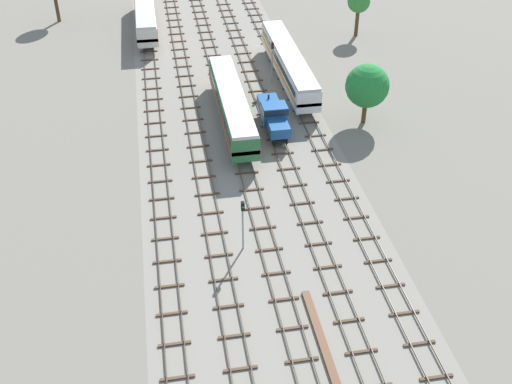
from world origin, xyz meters
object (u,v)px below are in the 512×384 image
at_px(passenger_coach_centre_right_mid, 288,62).
at_px(signal_post_near, 243,219).
at_px(diesel_railcar_centre_left_near, 232,104).
at_px(signal_post_nearest, 272,57).
at_px(diesel_railcar_far_left_midfar, 145,13).
at_px(shunter_loco_centre_nearest, 273,114).

height_order(passenger_coach_centre_right_mid, signal_post_near, signal_post_near).
height_order(diesel_railcar_centre_left_near, signal_post_nearest, signal_post_nearest).
height_order(diesel_railcar_centre_left_near, signal_post_near, signal_post_near).
bearing_deg(diesel_railcar_far_left_midfar, passenger_coach_centre_right_mid, -50.97).
bearing_deg(signal_post_nearest, signal_post_near, -105.45).
xyz_separation_m(diesel_railcar_centre_left_near, diesel_railcar_far_left_midfar, (-8.68, 31.33, 0.00)).
height_order(diesel_railcar_far_left_midfar, signal_post_near, signal_post_near).
distance_m(diesel_railcar_centre_left_near, signal_post_nearest, 11.70).
bearing_deg(signal_post_near, diesel_railcar_far_left_midfar, 96.99).
relative_size(diesel_railcar_centre_left_near, signal_post_nearest, 3.62).
height_order(shunter_loco_centre_nearest, passenger_coach_centre_right_mid, passenger_coach_centre_right_mid).
distance_m(passenger_coach_centre_right_mid, diesel_railcar_far_left_midfar, 27.57).
bearing_deg(diesel_railcar_centre_left_near, passenger_coach_centre_right_mid, 48.80).
bearing_deg(signal_post_near, diesel_railcar_centre_left_near, 84.30).
distance_m(shunter_loco_centre_nearest, diesel_railcar_far_left_midfar, 35.96).
bearing_deg(diesel_railcar_centre_left_near, signal_post_nearest, 56.04).
xyz_separation_m(passenger_coach_centre_right_mid, diesel_railcar_far_left_midfar, (-17.36, 21.41, -0.02)).
relative_size(passenger_coach_centre_right_mid, signal_post_near, 4.28).
xyz_separation_m(passenger_coach_centre_right_mid, signal_post_nearest, (-2.17, -0.25, 0.97)).
xyz_separation_m(shunter_loco_centre_nearest, diesel_railcar_centre_left_near, (-4.34, 2.19, 0.59)).
relative_size(signal_post_nearest, signal_post_near, 1.10).
distance_m(shunter_loco_centre_nearest, passenger_coach_centre_right_mid, 12.87).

